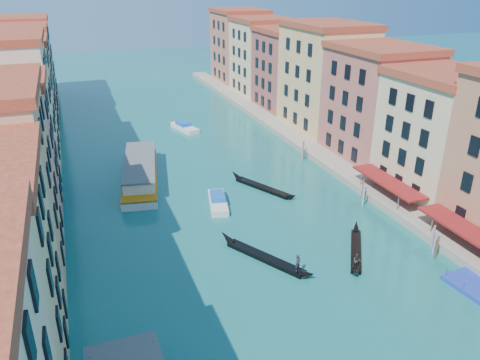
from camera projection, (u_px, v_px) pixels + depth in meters
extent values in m
cube|color=tan|center=(4.00, 150.00, 60.25)|extent=(12.00, 14.00, 16.50)
cube|color=beige|center=(11.00, 107.00, 73.31)|extent=(12.00, 18.00, 20.00)
cube|color=tan|center=(19.00, 91.00, 88.43)|extent=(12.00, 16.00, 17.50)
cube|color=maroon|center=(9.00, 41.00, 84.73)|extent=(12.80, 16.40, 1.00)
cube|color=#A57A5D|center=(23.00, 74.00, 101.56)|extent=(12.00, 15.00, 18.50)
cube|color=maroon|center=(14.00, 27.00, 97.65)|extent=(12.80, 15.40, 1.00)
cube|color=tan|center=(26.00, 61.00, 115.22)|extent=(12.00, 17.00, 19.00)
cube|color=maroon|center=(19.00, 19.00, 111.21)|extent=(12.80, 17.40, 1.00)
cube|color=beige|center=(440.00, 139.00, 64.21)|extent=(12.00, 14.00, 16.50)
cube|color=maroon|center=(452.00, 75.00, 60.71)|extent=(12.80, 14.40, 1.00)
cube|color=#AF5A4D|center=(376.00, 107.00, 76.81)|extent=(12.00, 16.00, 18.00)
cube|color=maroon|center=(383.00, 48.00, 73.00)|extent=(12.80, 16.40, 1.00)
cube|color=tan|center=(325.00, 81.00, 91.03)|extent=(12.00, 18.00, 20.00)
cube|color=maroon|center=(329.00, 25.00, 86.82)|extent=(12.80, 18.40, 1.00)
cube|color=#984A43|center=(288.00, 73.00, 105.72)|extent=(12.00, 15.00, 17.50)
cube|color=maroon|center=(290.00, 30.00, 102.01)|extent=(12.80, 15.40, 1.00)
cube|color=#DCBC89|center=(262.00, 60.00, 118.84)|extent=(12.00, 16.00, 18.50)
cube|color=maroon|center=(262.00, 19.00, 114.94)|extent=(12.80, 16.40, 1.00)
cube|color=#B3654D|center=(239.00, 49.00, 132.83)|extent=(12.00, 17.00, 19.50)
cube|color=maroon|center=(239.00, 11.00, 128.73)|extent=(12.80, 17.40, 1.00)
cube|color=gray|center=(299.00, 141.00, 87.14)|extent=(4.00, 140.00, 1.00)
cube|color=maroon|center=(477.00, 236.00, 50.52)|extent=(3.20, 15.30, 0.25)
cylinder|color=#595A5C|center=(431.00, 228.00, 55.06)|extent=(0.12, 0.12, 3.00)
cube|color=maroon|center=(388.00, 182.00, 63.85)|extent=(3.20, 12.60, 0.25)
cylinder|color=#595A5C|center=(398.00, 206.00, 60.39)|extent=(0.12, 0.12, 3.00)
cylinder|color=#595A5C|center=(361.00, 182.00, 67.62)|extent=(0.12, 0.12, 3.00)
cylinder|color=brown|center=(437.00, 249.00, 51.32)|extent=(0.24, 0.24, 3.20)
cylinder|color=brown|center=(435.00, 243.00, 52.37)|extent=(0.24, 0.24, 3.20)
cylinder|color=brown|center=(433.00, 238.00, 53.42)|extent=(0.24, 0.24, 3.20)
cylinder|color=brown|center=(364.00, 197.00, 63.36)|extent=(0.24, 0.24, 3.20)
cylinder|color=brown|center=(363.00, 193.00, 64.41)|extent=(0.24, 0.24, 3.20)
cylinder|color=brown|center=(363.00, 190.00, 65.46)|extent=(0.24, 0.24, 3.20)
cylinder|color=brown|center=(303.00, 154.00, 78.84)|extent=(0.24, 0.24, 3.20)
cylinder|color=brown|center=(303.00, 151.00, 79.88)|extent=(0.24, 0.24, 3.20)
cylinder|color=brown|center=(303.00, 149.00, 80.93)|extent=(0.24, 0.24, 3.20)
cube|color=silver|center=(141.00, 176.00, 71.80)|extent=(8.51, 21.85, 1.28)
cube|color=white|center=(140.00, 167.00, 71.25)|extent=(7.23, 17.56, 1.71)
cube|color=#595A5C|center=(139.00, 161.00, 70.84)|extent=(7.64, 18.14, 0.27)
cube|color=orange|center=(140.00, 172.00, 71.57)|extent=(8.56, 21.86, 0.27)
cube|color=black|center=(265.00, 258.00, 51.59)|extent=(6.08, 9.39, 0.51)
cone|color=black|center=(227.00, 238.00, 54.73)|extent=(2.00, 2.46, 1.89)
cone|color=black|center=(308.00, 275.00, 48.15)|extent=(1.80, 2.12, 1.66)
imported|color=#2B2934|center=(298.00, 263.00, 48.60)|extent=(0.84, 0.75, 1.94)
cube|color=black|center=(356.00, 251.00, 53.00)|extent=(5.74, 8.03, 0.44)
cone|color=black|center=(356.00, 227.00, 57.25)|extent=(1.82, 2.14, 1.66)
cone|color=black|center=(356.00, 273.00, 48.48)|extent=(1.64, 1.86, 1.46)
imported|color=#2D2B23|center=(357.00, 261.00, 49.24)|extent=(1.04, 0.99, 1.70)
cube|color=black|center=(263.00, 188.00, 68.74)|extent=(5.48, 9.20, 0.49)
cone|color=black|center=(236.00, 175.00, 71.93)|extent=(1.85, 2.38, 1.81)
cone|color=black|center=(292.00, 196.00, 65.25)|extent=(1.68, 2.04, 1.60)
cube|color=silver|center=(218.00, 203.00, 63.80)|extent=(3.82, 7.56, 0.83)
cube|color=blue|center=(218.00, 196.00, 63.98)|extent=(2.50, 3.44, 0.72)
cube|color=white|center=(185.00, 128.00, 95.08)|extent=(4.39, 8.07, 0.88)
cube|color=blue|center=(183.00, 124.00, 95.18)|extent=(2.79, 3.71, 0.77)
cube|color=#223BAE|center=(476.00, 287.00, 46.72)|extent=(4.29, 5.97, 0.47)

